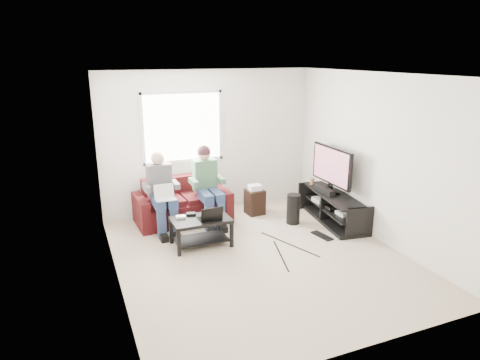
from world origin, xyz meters
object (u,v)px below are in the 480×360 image
Objects in this scene: coffee_table at (201,225)px; tv_stand at (332,209)px; end_table at (255,201)px; tv at (332,167)px; subwoofer at (293,209)px; sofa at (182,205)px.

tv_stand reaches higher than coffee_table.
end_table reaches higher than coffee_table.
tv reaches higher than subwoofer.
coffee_table is at bearing -176.51° from tv.
sofa is 2.66m from tv_stand.
tv is (-0.00, 0.10, 0.75)m from tv_stand.
tv is 1.53m from end_table.
sofa is 2.70m from tv.
coffee_table is at bearing -89.92° from sofa.
tv_stand is at bearing -38.70° from end_table.
tv_stand is 1.41m from end_table.
subwoofer is at bearing 163.66° from tv_stand.
tv reaches higher than tv_stand.
end_table reaches higher than tv_stand.
subwoofer is (-0.67, 0.10, -0.71)m from tv.
end_table is at bearing 144.54° from tv.
tv_stand is 3.07× the size of subwoofer.
coffee_table is 0.81× the size of tv.
tv_stand is at bearing 1.13° from coffee_table.
tv is at bearing -21.69° from sofa.
sofa is at bearing 172.16° from end_table.
coffee_table is 1.62m from end_table.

